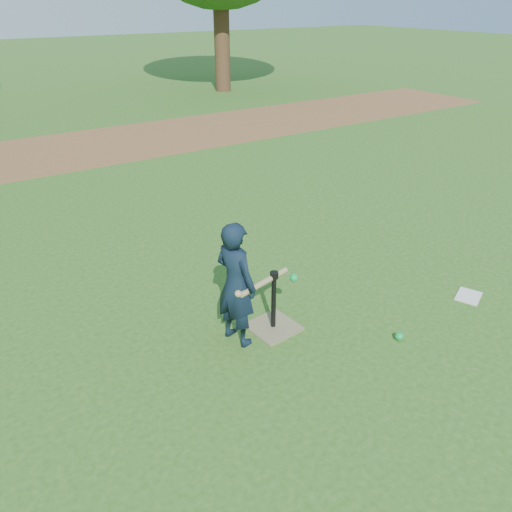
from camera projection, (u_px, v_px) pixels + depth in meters
ground at (264, 339)px, 4.64m from camera, size 80.00×80.00×0.00m
dirt_strip at (58, 151)px, 10.19m from camera, size 24.00×3.00×0.01m
child at (236, 284)px, 4.37m from camera, size 0.38×0.49×1.18m
wiffle_ball_ground at (399, 336)px, 4.61m from camera, size 0.08×0.08×0.08m
clipboard at (468, 296)px, 5.29m from camera, size 0.37×0.33×0.01m
batting_tee at (273, 318)px, 4.75m from camera, size 0.47×0.47×0.61m
swing_action at (268, 282)px, 4.46m from camera, size 0.65×0.21×0.09m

